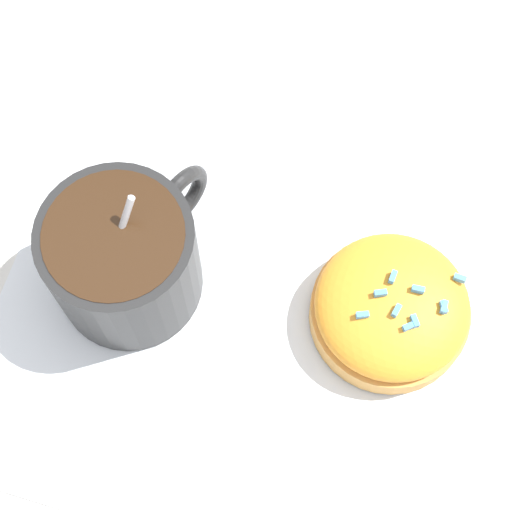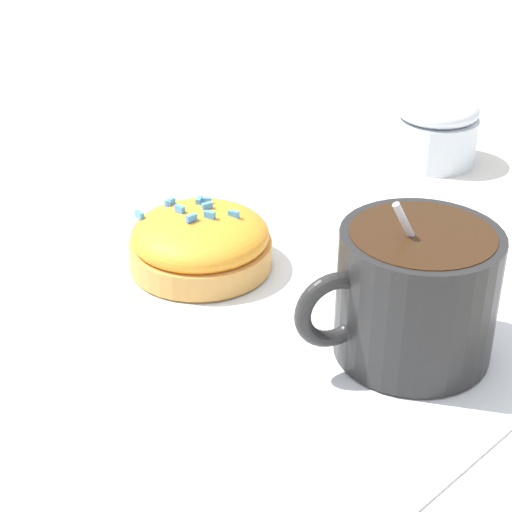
# 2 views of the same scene
# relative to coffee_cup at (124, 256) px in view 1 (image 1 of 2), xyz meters

# --- Properties ---
(ground_plane) EXTENTS (3.00, 3.00, 0.00)m
(ground_plane) POSITION_rel_coffee_cup_xyz_m (0.08, 0.01, -0.04)
(ground_plane) COLOR silver
(paper_napkin) EXTENTS (0.33, 0.33, 0.00)m
(paper_napkin) POSITION_rel_coffee_cup_xyz_m (0.08, 0.01, -0.04)
(paper_napkin) COLOR white
(paper_napkin) RESTS_ON ground_plane
(coffee_cup) EXTENTS (0.09, 0.11, 0.09)m
(coffee_cup) POSITION_rel_coffee_cup_xyz_m (0.00, 0.00, 0.00)
(coffee_cup) COLOR black
(coffee_cup) RESTS_ON paper_napkin
(frosted_pastry) EXTENTS (0.09, 0.09, 0.04)m
(frosted_pastry) POSITION_rel_coffee_cup_xyz_m (0.16, 0.01, -0.02)
(frosted_pastry) COLOR #D19347
(frosted_pastry) RESTS_ON paper_napkin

